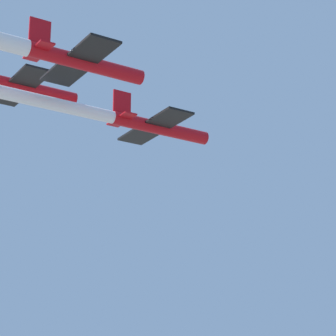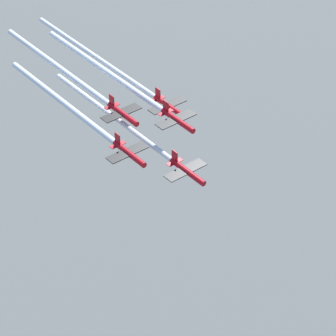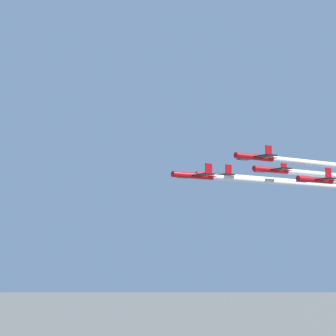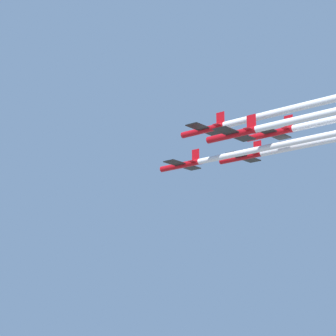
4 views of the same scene
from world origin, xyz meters
name	(u,v)px [view 1 (image 1 of 4)]	position (x,y,z in m)	size (l,w,h in m)	color
jet_0	(157,127)	(-0.34, 21.27, 86.86)	(10.04, 9.53, 3.35)	#B20C14
jet_1	(23,87)	(9.72, 13.81, 90.75)	(10.04, 9.53, 3.35)	#B20C14
jet_2	(82,62)	(11.07, 26.44, 88.02)	(10.04, 9.53, 3.35)	#B20C14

